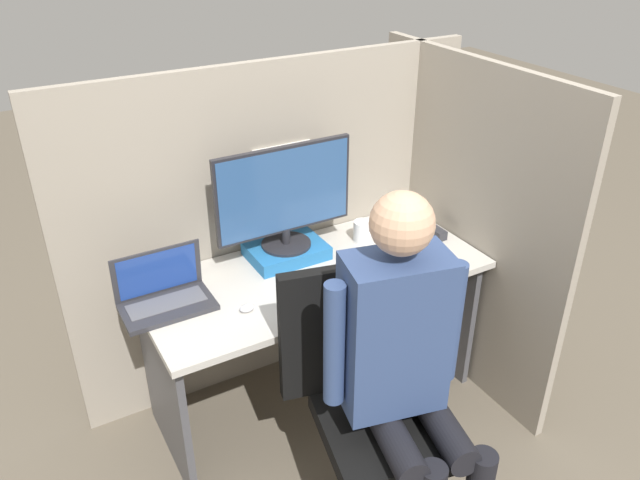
{
  "coord_description": "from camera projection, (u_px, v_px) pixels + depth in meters",
  "views": [
    {
      "loc": [
        -1.09,
        -1.65,
        2.12
      ],
      "look_at": [
        -0.06,
        0.16,
        0.97
      ],
      "focal_mm": 35.0,
      "sensor_mm": 36.0,
      "label": 1
    }
  ],
  "objects": [
    {
      "name": "stapler",
      "position": [
        433.0,
        230.0,
        2.94
      ],
      "size": [
        0.05,
        0.16,
        0.04
      ],
      "color": "#2D2D33",
      "rests_on": "desk"
    },
    {
      "name": "person",
      "position": [
        406.0,
        361.0,
        2.03
      ],
      "size": [
        0.47,
        0.5,
        1.38
      ],
      "color": "black",
      "rests_on": "ground"
    },
    {
      "name": "desk",
      "position": [
        315.0,
        305.0,
        2.74
      ],
      "size": [
        1.46,
        0.64,
        0.72
      ],
      "color": "beige",
      "rests_on": "ground"
    },
    {
      "name": "cubicle_panel_back",
      "position": [
        278.0,
        227.0,
        2.89
      ],
      "size": [
        1.96,
        0.05,
        1.54
      ],
      "color": "gray",
      "rests_on": "ground"
    },
    {
      "name": "monitor",
      "position": [
        284.0,
        195.0,
        2.62
      ],
      "size": [
        0.62,
        0.22,
        0.46
      ],
      "color": "#232328",
      "rests_on": "paper_box"
    },
    {
      "name": "coffee_mug",
      "position": [
        362.0,
        231.0,
        2.87
      ],
      "size": [
        0.08,
        0.08,
        0.1
      ],
      "color": "white",
      "rests_on": "desk"
    },
    {
      "name": "laptop",
      "position": [
        165.0,
        296.0,
        2.42
      ],
      "size": [
        0.35,
        0.21,
        0.22
      ],
      "color": "#2D2D33",
      "rests_on": "desk"
    },
    {
      "name": "cubicle_panel_right",
      "position": [
        463.0,
        225.0,
        2.91
      ],
      "size": [
        0.04,
        1.27,
        1.54
      ],
      "color": "gray",
      "rests_on": "ground"
    },
    {
      "name": "paper_box",
      "position": [
        286.0,
        251.0,
        2.75
      ],
      "size": [
        0.33,
        0.24,
        0.06
      ],
      "color": "#236BAD",
      "rests_on": "desk"
    },
    {
      "name": "ground_plane",
      "position": [
        351.0,
        442.0,
        2.76
      ],
      "size": [
        12.0,
        12.0,
        0.0
      ],
      "primitive_type": "plane",
      "color": "#665B4C"
    },
    {
      "name": "office_chair",
      "position": [
        367.0,
        398.0,
        2.26
      ],
      "size": [
        0.55,
        0.61,
        1.01
      ],
      "color": "black",
      "rests_on": "ground"
    },
    {
      "name": "carrot_toy",
      "position": [
        327.0,
        301.0,
        2.42
      ],
      "size": [
        0.05,
        0.15,
        0.05
      ],
      "color": "orange",
      "rests_on": "desk"
    },
    {
      "name": "mouse",
      "position": [
        247.0,
        308.0,
        2.4
      ],
      "size": [
        0.06,
        0.04,
        0.03
      ],
      "color": "silver",
      "rests_on": "desk"
    }
  ]
}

